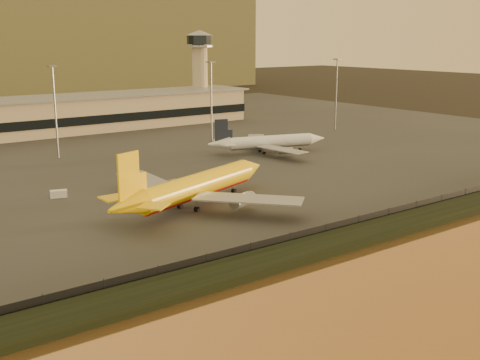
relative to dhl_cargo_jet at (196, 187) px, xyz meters
The scene contains 10 objects.
ground 16.99m from the dhl_cargo_jet, 69.38° to the right, with size 900.00×900.00×0.00m, color black.
embankment 33.08m from the dhl_cargo_jet, 79.87° to the right, with size 320.00×7.00×1.40m, color black.
tarmac 79.96m from the dhl_cargo_jet, 85.85° to the left, with size 320.00×220.00×0.20m, color #2D2D2D.
perimeter_fence 29.11m from the dhl_cargo_jet, 78.48° to the right, with size 300.00×0.05×2.20m, color black.
control_tower 139.33m from the dhl_cargo_jet, 56.76° to the left, with size 11.20×11.20×35.50m.
apron_light_masts 64.16m from the dhl_cargo_jet, 70.79° to the left, with size 152.20×12.20×25.40m.
dhl_cargo_jet is the anchor object (origin of this frame).
white_narrowbody_jet 59.97m from the dhl_cargo_jet, 37.13° to the left, with size 35.85×34.19×10.48m.
gse_vehicle_yellow 24.91m from the dhl_cargo_jet, 38.72° to the left, with size 3.42×1.54×1.54m, color yellow.
gse_vehicle_white 30.59m from the dhl_cargo_jet, 129.22° to the left, with size 3.44×1.55×1.55m, color white.
Camera 1 is at (-67.04, -81.86, 33.03)m, focal length 45.00 mm.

